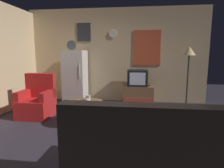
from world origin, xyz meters
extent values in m
plane|color=#2D2833|center=(0.00, 0.00, 0.00)|extent=(12.00, 12.00, 0.00)
cube|color=#D1B284|center=(0.00, 2.45, 1.35)|extent=(5.20, 0.10, 2.70)
cube|color=#C64C2D|center=(0.90, 2.39, 1.57)|extent=(0.76, 0.02, 1.00)
cube|color=#333338|center=(-0.93, 2.39, 2.03)|extent=(0.40, 0.02, 0.52)
cylinder|color=silver|center=(-0.08, 2.39, 1.99)|extent=(0.22, 0.03, 0.22)
cube|color=silver|center=(-1.11, 2.00, 0.75)|extent=(0.60, 0.60, 1.50)
cylinder|color=silver|center=(-0.89, 1.70, 0.95)|extent=(0.02, 0.02, 0.36)
cylinder|color=#4C4C51|center=(-1.16, 1.92, 1.64)|extent=(0.26, 0.04, 0.26)
cube|color=brown|center=(0.66, 2.05, 0.27)|extent=(0.84, 0.52, 0.54)
cube|color=#AD4733|center=(0.66, 1.78, 0.19)|extent=(0.76, 0.01, 0.13)
cube|color=black|center=(0.65, 2.05, 0.76)|extent=(0.54, 0.50, 0.44)
cube|color=silver|center=(0.65, 1.79, 0.76)|extent=(0.41, 0.01, 0.33)
cylinder|color=#332D28|center=(1.93, 1.85, 0.01)|extent=(0.24, 0.24, 0.02)
cylinder|color=#332D28|center=(1.93, 1.85, 0.70)|extent=(0.04, 0.04, 1.40)
cone|color=#F2D18C|center=(1.93, 1.85, 1.48)|extent=(0.32, 0.32, 0.22)
cylinder|color=brown|center=(-0.38, 0.33, 0.02)|extent=(0.72, 0.72, 0.04)
cylinder|color=brown|center=(-0.38, 0.33, 0.24)|extent=(0.24, 0.24, 0.44)
cylinder|color=brown|center=(-0.38, 0.33, 0.46)|extent=(0.72, 0.72, 0.04)
cylinder|color=silver|center=(-0.28, 0.27, 0.55)|extent=(0.05, 0.05, 0.15)
cylinder|color=silver|center=(-0.30, 0.20, 0.52)|extent=(0.08, 0.08, 0.09)
cylinder|color=tan|center=(-0.36, 0.46, 0.52)|extent=(0.08, 0.08, 0.09)
cube|color=black|center=(-0.46, 0.26, 0.49)|extent=(0.15, 0.06, 0.02)
cube|color=red|center=(-1.61, 0.69, 0.20)|extent=(0.68, 0.68, 0.40)
cube|color=red|center=(-1.61, 0.95, 0.68)|extent=(0.68, 0.16, 0.56)
cube|color=red|center=(-1.89, 0.69, 0.50)|extent=(0.12, 0.60, 0.20)
cube|color=red|center=(-1.33, 0.69, 0.50)|extent=(0.12, 0.60, 0.20)
cube|color=black|center=(0.68, -1.09, 0.20)|extent=(1.70, 0.80, 0.40)
cube|color=black|center=(0.68, -1.39, 0.66)|extent=(1.70, 0.20, 0.52)
cube|color=#6D5262|center=(1.25, 1.86, 0.01)|extent=(0.17, 0.14, 0.02)
cube|color=#BE7AA4|center=(1.25, 1.86, 0.03)|extent=(0.17, 0.15, 0.03)
cube|color=brown|center=(1.25, 1.86, 0.06)|extent=(0.19, 0.13, 0.02)
camera|label=1|loc=(0.60, -3.22, 1.42)|focal=30.59mm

